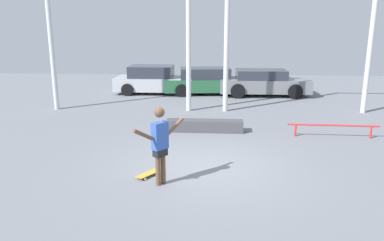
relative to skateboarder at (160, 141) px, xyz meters
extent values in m
plane|color=slate|center=(0.93, 1.12, -1.00)|extent=(36.00, 36.00, 0.00)
cylinder|color=brown|center=(-0.05, -0.06, -0.59)|extent=(0.11, 0.11, 0.82)
cylinder|color=brown|center=(0.05, 0.06, -0.59)|extent=(0.11, 0.11, 0.82)
cube|color=black|center=(0.00, 0.00, -0.25)|extent=(0.33, 0.34, 0.18)
cube|color=#3359B2|center=(0.00, 0.00, 0.12)|extent=(0.37, 0.39, 0.60)
sphere|color=brown|center=(0.00, 0.00, 0.64)|extent=(0.23, 0.23, 0.23)
cylinder|color=brown|center=(-0.29, -0.35, 0.24)|extent=(0.40, 0.45, 0.35)
cylinder|color=brown|center=(0.29, 0.35, 0.24)|extent=(0.40, 0.45, 0.35)
cube|color=gold|center=(-0.33, 0.46, -0.93)|extent=(0.60, 0.73, 0.01)
cylinder|color=silver|center=(-0.27, 0.73, -0.97)|extent=(0.06, 0.06, 0.05)
cylinder|color=silver|center=(-0.09, 0.61, -0.97)|extent=(0.06, 0.06, 0.05)
cylinder|color=silver|center=(-0.56, 0.32, -0.97)|extent=(0.06, 0.06, 0.05)
cylinder|color=silver|center=(-0.39, 0.20, -0.97)|extent=(0.06, 0.06, 0.05)
cube|color=#47474C|center=(0.89, 4.34, -0.81)|extent=(2.54, 0.53, 0.38)
cylinder|color=red|center=(4.93, 3.86, -0.61)|extent=(2.81, 0.19, 0.06)
cylinder|color=red|center=(3.78, 3.92, -0.81)|extent=(0.07, 0.07, 0.39)
cylinder|color=red|center=(6.08, 3.81, -0.81)|extent=(0.07, 0.07, 0.39)
cylinder|color=silver|center=(-5.39, 7.45, 2.47)|extent=(0.20, 0.20, 6.93)
cylinder|color=silver|center=(0.17, 7.45, 2.47)|extent=(0.20, 0.20, 6.93)
cylinder|color=silver|center=(1.68, 7.45, 2.47)|extent=(0.20, 0.20, 6.93)
cylinder|color=silver|center=(7.24, 7.45, 2.47)|extent=(0.20, 0.20, 6.93)
cube|color=#B7BABF|center=(-1.83, 11.52, -0.50)|extent=(4.03, 1.84, 0.67)
cube|color=#2D333D|center=(-1.99, 11.52, 0.13)|extent=(2.22, 1.67, 0.58)
cylinder|color=black|center=(-0.58, 12.37, -0.69)|extent=(0.62, 0.23, 0.61)
cylinder|color=black|center=(-0.61, 10.63, -0.69)|extent=(0.62, 0.23, 0.61)
cylinder|color=black|center=(-3.06, 12.41, -0.69)|extent=(0.62, 0.23, 0.61)
cylinder|color=black|center=(-3.09, 10.66, -0.69)|extent=(0.62, 0.23, 0.61)
cube|color=#28603D|center=(0.96, 11.46, -0.51)|extent=(4.66, 2.08, 0.63)
cube|color=#2D333D|center=(0.78, 11.44, 0.07)|extent=(2.62, 1.76, 0.53)
cylinder|color=black|center=(2.28, 12.40, -0.69)|extent=(0.64, 0.28, 0.62)
cylinder|color=black|center=(2.43, 10.78, -0.69)|extent=(0.64, 0.28, 0.62)
cylinder|color=black|center=(-0.52, 12.14, -0.69)|extent=(0.64, 0.28, 0.62)
cylinder|color=black|center=(-0.36, 10.52, -0.69)|extent=(0.64, 0.28, 0.62)
cube|color=slate|center=(3.75, 11.11, -0.48)|extent=(4.43, 1.73, 0.64)
cube|color=#2D333D|center=(3.57, 11.11, 0.07)|extent=(2.44, 1.58, 0.46)
cylinder|color=black|center=(5.11, 11.95, -0.65)|extent=(0.71, 0.22, 0.71)
cylinder|color=black|center=(5.12, 10.28, -0.65)|extent=(0.71, 0.22, 0.71)
cylinder|color=black|center=(2.37, 11.93, -0.65)|extent=(0.71, 0.22, 0.71)
cylinder|color=black|center=(2.38, 10.27, -0.65)|extent=(0.71, 0.22, 0.71)
camera|label=1|loc=(1.08, -7.65, 2.41)|focal=35.00mm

